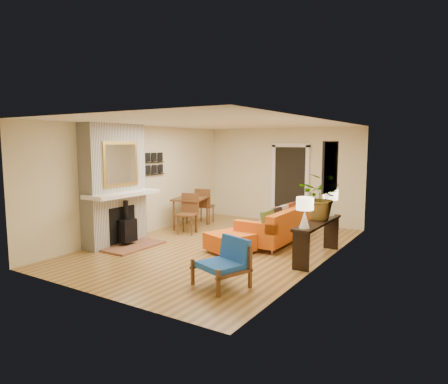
{
  "coord_description": "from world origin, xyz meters",
  "views": [
    {
      "loc": [
        4.5,
        -6.96,
        2.19
      ],
      "look_at": [
        0.0,
        0.2,
        1.15
      ],
      "focal_mm": 32.0,
      "sensor_mm": 36.0,
      "label": 1
    }
  ],
  "objects_px": {
    "ottoman": "(230,242)",
    "blue_chair": "(226,260)",
    "sofa": "(279,226)",
    "lamp_near": "(305,209)",
    "dining_table": "(194,204)",
    "houseplant": "(322,197)",
    "console_table": "(318,229)",
    "lamp_far": "(330,199)"
  },
  "relations": [
    {
      "from": "dining_table",
      "to": "console_table",
      "type": "bearing_deg",
      "value": -15.37
    },
    {
      "from": "sofa",
      "to": "lamp_near",
      "type": "relative_size",
      "value": 3.99
    },
    {
      "from": "ottoman",
      "to": "dining_table",
      "type": "bearing_deg",
      "value": 142.79
    },
    {
      "from": "dining_table",
      "to": "houseplant",
      "type": "bearing_deg",
      "value": -12.53
    },
    {
      "from": "houseplant",
      "to": "sofa",
      "type": "bearing_deg",
      "value": 152.71
    },
    {
      "from": "dining_table",
      "to": "console_table",
      "type": "xyz_separation_m",
      "value": [
        3.65,
        -1.0,
        -0.06
      ]
    },
    {
      "from": "console_table",
      "to": "lamp_near",
      "type": "xyz_separation_m",
      "value": [
        0.0,
        -0.71,
        0.49
      ]
    },
    {
      "from": "console_table",
      "to": "ottoman",
      "type": "bearing_deg",
      "value": -161.9
    },
    {
      "from": "houseplant",
      "to": "ottoman",
      "type": "bearing_deg",
      "value": -155.82
    },
    {
      "from": "sofa",
      "to": "houseplant",
      "type": "distance_m",
      "value": 1.51
    },
    {
      "from": "dining_table",
      "to": "houseplant",
      "type": "distance_m",
      "value": 3.76
    },
    {
      "from": "blue_chair",
      "to": "houseplant",
      "type": "bearing_deg",
      "value": 72.82
    },
    {
      "from": "ottoman",
      "to": "dining_table",
      "type": "relative_size",
      "value": 0.55
    },
    {
      "from": "sofa",
      "to": "houseplant",
      "type": "relative_size",
      "value": 2.42
    },
    {
      "from": "sofa",
      "to": "ottoman",
      "type": "relative_size",
      "value": 2.12
    },
    {
      "from": "ottoman",
      "to": "lamp_far",
      "type": "relative_size",
      "value": 1.88
    },
    {
      "from": "sofa",
      "to": "console_table",
      "type": "distance_m",
      "value": 1.4
    },
    {
      "from": "sofa",
      "to": "blue_chair",
      "type": "xyz_separation_m",
      "value": [
        0.42,
        -2.9,
        0.03
      ]
    },
    {
      "from": "blue_chair",
      "to": "lamp_far",
      "type": "height_order",
      "value": "lamp_far"
    },
    {
      "from": "sofa",
      "to": "dining_table",
      "type": "height_order",
      "value": "dining_table"
    },
    {
      "from": "dining_table",
      "to": "lamp_near",
      "type": "xyz_separation_m",
      "value": [
        3.65,
        -1.71,
        0.43
      ]
    },
    {
      "from": "blue_chair",
      "to": "lamp_near",
      "type": "distance_m",
      "value": 1.72
    },
    {
      "from": "dining_table",
      "to": "houseplant",
      "type": "relative_size",
      "value": 2.07
    },
    {
      "from": "lamp_near",
      "to": "lamp_far",
      "type": "height_order",
      "value": "same"
    },
    {
      "from": "console_table",
      "to": "houseplant",
      "type": "height_order",
      "value": "houseplant"
    },
    {
      "from": "console_table",
      "to": "lamp_near",
      "type": "distance_m",
      "value": 0.86
    },
    {
      "from": "sofa",
      "to": "houseplant",
      "type": "xyz_separation_m",
      "value": [
        1.14,
        -0.59,
        0.8
      ]
    },
    {
      "from": "ottoman",
      "to": "lamp_far",
      "type": "distance_m",
      "value": 2.22
    },
    {
      "from": "ottoman",
      "to": "lamp_near",
      "type": "bearing_deg",
      "value": -6.35
    },
    {
      "from": "ottoman",
      "to": "blue_chair",
      "type": "xyz_separation_m",
      "value": [
        0.9,
        -1.59,
        0.17
      ]
    },
    {
      "from": "console_table",
      "to": "lamp_far",
      "type": "height_order",
      "value": "lamp_far"
    },
    {
      "from": "dining_table",
      "to": "lamp_far",
      "type": "relative_size",
      "value": 3.41
    },
    {
      "from": "sofa",
      "to": "ottoman",
      "type": "distance_m",
      "value": 1.4
    },
    {
      "from": "ottoman",
      "to": "console_table",
      "type": "height_order",
      "value": "console_table"
    },
    {
      "from": "ottoman",
      "to": "blue_chair",
      "type": "distance_m",
      "value": 1.83
    },
    {
      "from": "ottoman",
      "to": "lamp_near",
      "type": "relative_size",
      "value": 1.88
    },
    {
      "from": "lamp_near",
      "to": "dining_table",
      "type": "bearing_deg",
      "value": 154.81
    },
    {
      "from": "blue_chair",
      "to": "dining_table",
      "type": "height_order",
      "value": "dining_table"
    },
    {
      "from": "ottoman",
      "to": "lamp_near",
      "type": "xyz_separation_m",
      "value": [
        1.63,
        -0.18,
        0.83
      ]
    },
    {
      "from": "blue_chair",
      "to": "console_table",
      "type": "relative_size",
      "value": 0.48
    },
    {
      "from": "lamp_far",
      "to": "lamp_near",
      "type": "bearing_deg",
      "value": -90.0
    },
    {
      "from": "ottoman",
      "to": "blue_chair",
      "type": "relative_size",
      "value": 1.13
    }
  ]
}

